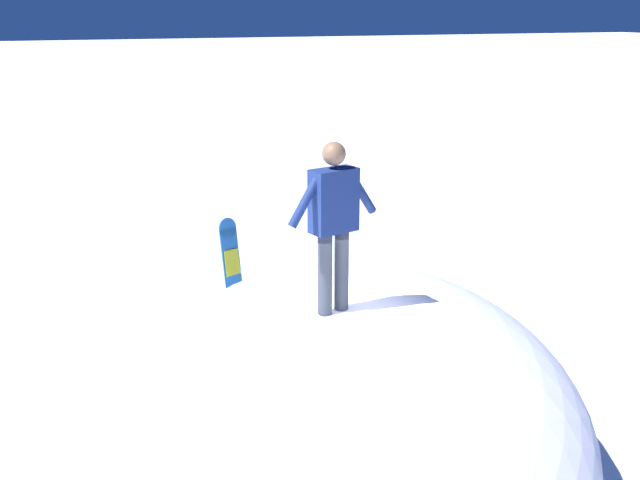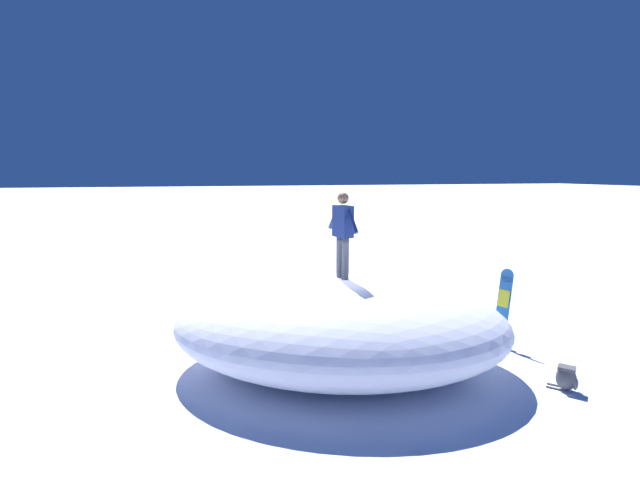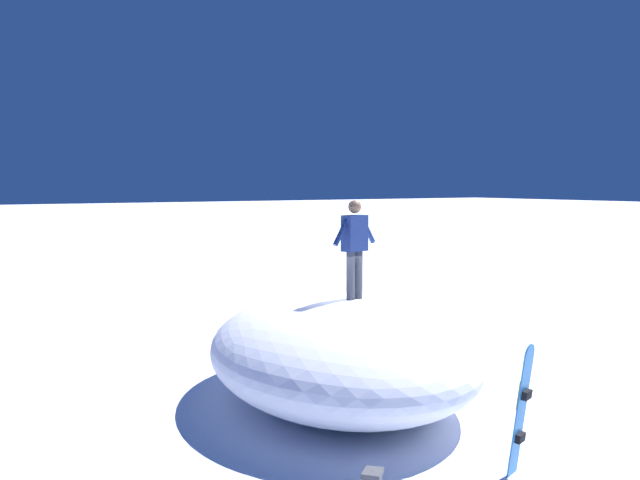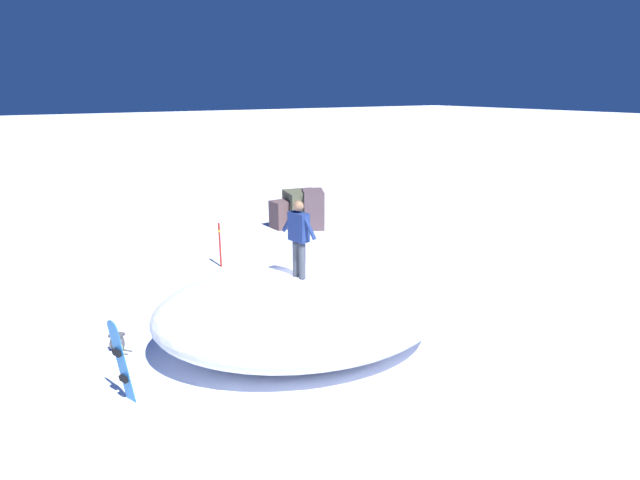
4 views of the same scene
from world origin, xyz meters
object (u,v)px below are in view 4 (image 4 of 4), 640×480
(snowboarder_standing, at_px, (299,234))
(trail_marker_pole, at_px, (220,244))
(backpack_near, at_px, (117,342))
(snowboard_primary_upright, at_px, (121,360))

(snowboarder_standing, relative_size, trail_marker_pole, 1.13)
(snowboarder_standing, height_order, backpack_near, snowboarder_standing)
(snowboard_primary_upright, distance_m, backpack_near, 2.25)
(snowboard_primary_upright, bearing_deg, trail_marker_pole, -34.85)
(backpack_near, bearing_deg, snowboard_primary_upright, 172.25)
(snowboard_primary_upright, relative_size, trail_marker_pole, 1.17)
(snowboarder_standing, bearing_deg, snowboard_primary_upright, 89.52)
(trail_marker_pole, bearing_deg, snowboarder_standing, 174.37)
(snowboarder_standing, xyz_separation_m, trail_marker_pole, (6.30, -0.62, -1.94))
(snowboarder_standing, relative_size, backpack_near, 3.36)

